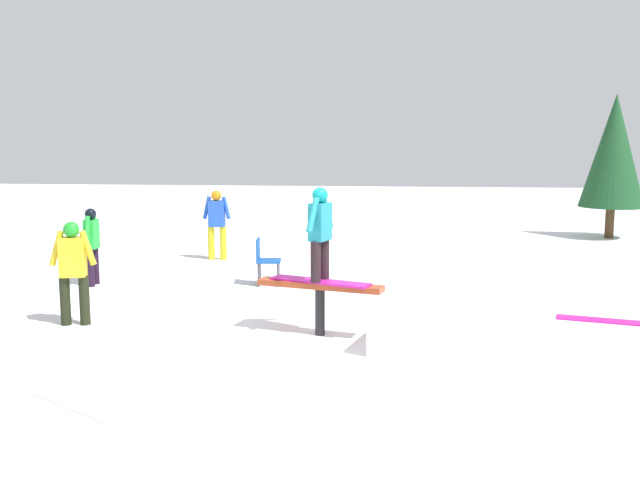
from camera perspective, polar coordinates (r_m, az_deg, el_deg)
The scene contains 11 objects.
ground_plane at distance 10.15m, azimuth 0.00°, elevation -7.59°, with size 60.00×60.00×0.00m, color white.
rail_feature at distance 10.00m, azimuth 0.00°, elevation -4.16°, with size 1.82×0.75×0.76m.
snow_kicker_ramp at distance 9.60m, azimuth 10.26°, elevation -6.95°, with size 1.80×1.50×0.56m, color white.
main_rider_on_rail at distance 9.86m, azimuth 0.00°, elevation 0.31°, with size 1.47×0.79×1.33m.
bystander_green at distance 13.97m, azimuth -17.79°, elevation -0.17°, with size 0.22×0.60×1.45m.
bystander_blue at distance 16.25m, azimuth -8.25°, elevation 1.52°, with size 0.65×0.23×1.57m.
bystander_yellow at distance 11.10m, azimuth -19.14°, elevation -2.08°, with size 0.69×0.28×1.55m.
loose_snowboard_magenta at distance 11.68m, azimuth 21.55°, elevation -6.00°, with size 1.28×0.28×0.02m, color #D11996.
loose_snowboard_white at distance 8.06m, azimuth -18.86°, elevation -12.26°, with size 1.41×0.28×0.02m, color white.
folding_chair at distance 13.43m, azimuth -4.34°, elevation -1.86°, with size 0.48×0.48×0.88m.
pine_tree_near at distance 20.99m, azimuth 22.45°, elevation 6.59°, with size 1.72×1.72×3.92m.
Camera 1 is at (-0.98, 9.71, 2.78)m, focal length 40.00 mm.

